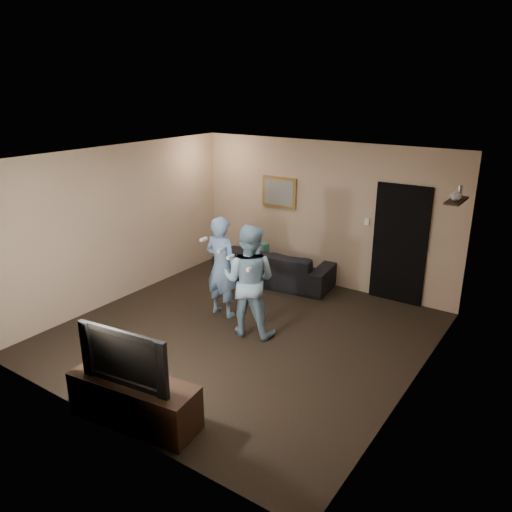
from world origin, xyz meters
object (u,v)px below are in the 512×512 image
Objects in this scene: sofa at (274,266)px; wii_player_left at (222,267)px; television at (130,354)px; wii_player_right at (249,281)px; tv_console at (135,401)px.

wii_player_left reaches higher than sofa.
television reaches higher than sofa.
wii_player_right is at bearing -21.24° from wii_player_left.
wii_player_right reaches higher than tv_console.
wii_player_left is (-0.87, 2.67, -0.02)m from television.
sofa is at bearing 94.61° from television.
tv_console is at bearing -86.51° from wii_player_right.
tv_console is 2.86m from wii_player_left.
tv_console is 0.58m from television.
television is at bearing 172.52° from tv_console.
wii_player_left is 0.97× the size of wii_player_right.
sofa is at bearing 112.07° from wii_player_right.
tv_console is at bearing -72.00° from wii_player_left.
wii_player_left is (-0.87, 2.67, 0.56)m from tv_console.
wii_player_left is 0.77m from wii_player_right.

